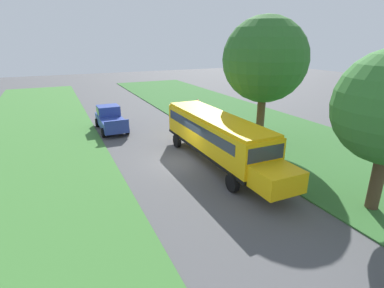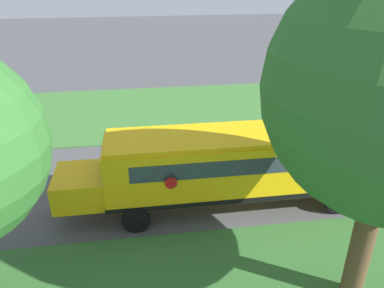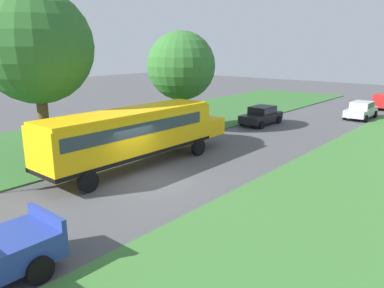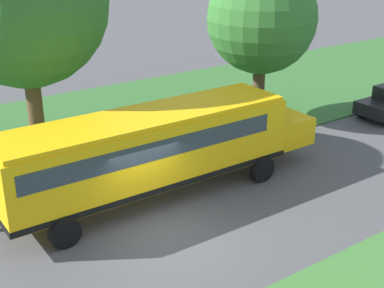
# 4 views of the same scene
# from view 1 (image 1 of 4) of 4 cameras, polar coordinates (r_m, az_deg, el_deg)

# --- Properties ---
(ground_plane) EXTENTS (120.00, 120.00, 0.00)m
(ground_plane) POSITION_cam_1_polar(r_m,az_deg,el_deg) (20.29, -2.45, -3.41)
(ground_plane) COLOR #4C4C4F
(grass_verge) EXTENTS (12.00, 80.00, 0.08)m
(grass_verge) POSITION_cam_1_polar(r_m,az_deg,el_deg) (25.56, 18.70, 0.51)
(grass_verge) COLOR #33662D
(grass_verge) RESTS_ON ground
(grass_far_side) EXTENTS (10.00, 80.00, 0.07)m
(grass_far_side) POSITION_cam_1_polar(r_m,az_deg,el_deg) (19.08, -28.48, -7.32)
(grass_far_side) COLOR #3D7533
(grass_far_side) RESTS_ON ground
(school_bus) EXTENTS (2.84, 12.42, 3.16)m
(school_bus) POSITION_cam_1_polar(r_m,az_deg,el_deg) (19.60, 4.86, 1.70)
(school_bus) COLOR yellow
(school_bus) RESTS_ON ground
(pickup_truck) EXTENTS (2.28, 5.40, 2.10)m
(pickup_truck) POSITION_cam_1_polar(r_m,az_deg,el_deg) (28.23, -15.31, 4.77)
(pickup_truck) COLOR #283D93
(pickup_truck) RESTS_ON ground
(oak_tree_beside_bus) EXTENTS (6.30, 6.30, 9.57)m
(oak_tree_beside_bus) POSITION_cam_1_polar(r_m,az_deg,el_deg) (23.62, 13.34, 15.37)
(oak_tree_beside_bus) COLOR brown
(oak_tree_beside_bus) RESTS_ON ground
(stop_sign) EXTENTS (0.08, 0.68, 2.74)m
(stop_sign) POSITION_cam_1_polar(r_m,az_deg,el_deg) (27.29, 1.11, 6.40)
(stop_sign) COLOR gray
(stop_sign) RESTS_ON ground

